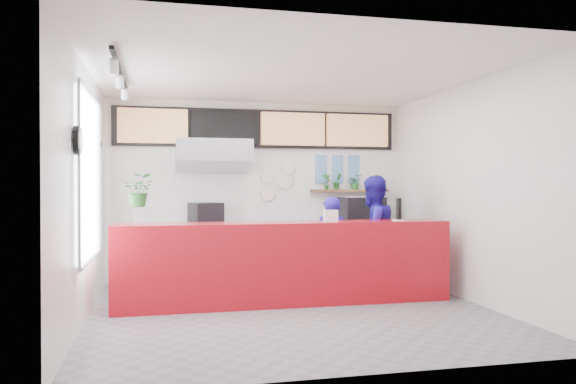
{
  "coord_description": "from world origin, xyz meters",
  "views": [
    {
      "loc": [
        -1.64,
        -6.92,
        1.6
      ],
      "look_at": [
        0.1,
        0.7,
        1.5
      ],
      "focal_mm": 35.0,
      "sensor_mm": 36.0,
      "label": 1
    }
  ],
  "objects_px": {
    "service_counter": "(286,263)",
    "staff_center": "(331,245)",
    "panini_oven": "(206,215)",
    "staff_right": "(373,233)",
    "espresso_machine": "(360,211)",
    "pepper_mill": "(399,209)"
  },
  "relations": [
    {
      "from": "service_counter",
      "to": "staff_center",
      "type": "xyz_separation_m",
      "value": [
        0.83,
        0.63,
        0.16
      ]
    },
    {
      "from": "staff_center",
      "to": "service_counter",
      "type": "bearing_deg",
      "value": 50.53
    },
    {
      "from": "service_counter",
      "to": "espresso_machine",
      "type": "height_order",
      "value": "espresso_machine"
    },
    {
      "from": "service_counter",
      "to": "espresso_machine",
      "type": "bearing_deg",
      "value": 46.47
    },
    {
      "from": "service_counter",
      "to": "staff_right",
      "type": "height_order",
      "value": "staff_right"
    },
    {
      "from": "service_counter",
      "to": "staff_right",
      "type": "xyz_separation_m",
      "value": [
        1.49,
        0.63,
        0.32
      ]
    },
    {
      "from": "panini_oven",
      "to": "staff_center",
      "type": "height_order",
      "value": "staff_center"
    },
    {
      "from": "espresso_machine",
      "to": "pepper_mill",
      "type": "relative_size",
      "value": 2.53
    },
    {
      "from": "pepper_mill",
      "to": "staff_center",
      "type": "bearing_deg",
      "value": 139.87
    },
    {
      "from": "espresso_machine",
      "to": "staff_right",
      "type": "relative_size",
      "value": 0.44
    },
    {
      "from": "panini_oven",
      "to": "staff_center",
      "type": "bearing_deg",
      "value": -51.01
    },
    {
      "from": "panini_oven",
      "to": "service_counter",
      "type": "bearing_deg",
      "value": -80.13
    },
    {
      "from": "panini_oven",
      "to": "staff_center",
      "type": "distance_m",
      "value": 2.14
    },
    {
      "from": "service_counter",
      "to": "pepper_mill",
      "type": "distance_m",
      "value": 1.77
    },
    {
      "from": "staff_center",
      "to": "staff_right",
      "type": "xyz_separation_m",
      "value": [
        0.66,
        0.0,
        0.15
      ]
    },
    {
      "from": "espresso_machine",
      "to": "staff_right",
      "type": "distance_m",
      "value": 1.22
    },
    {
      "from": "espresso_machine",
      "to": "staff_right",
      "type": "bearing_deg",
      "value": -110.63
    },
    {
      "from": "service_counter",
      "to": "espresso_machine",
      "type": "relative_size",
      "value": 5.94
    },
    {
      "from": "panini_oven",
      "to": "staff_right",
      "type": "distance_m",
      "value": 2.69
    },
    {
      "from": "service_counter",
      "to": "staff_center",
      "type": "height_order",
      "value": "staff_center"
    },
    {
      "from": "panini_oven",
      "to": "staff_center",
      "type": "xyz_separation_m",
      "value": [
        1.75,
        -1.17,
        -0.39
      ]
    },
    {
      "from": "service_counter",
      "to": "staff_center",
      "type": "relative_size",
      "value": 3.16
    }
  ]
}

